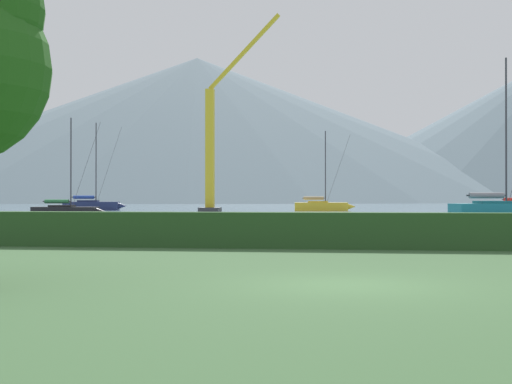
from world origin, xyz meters
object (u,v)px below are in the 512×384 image
Objects in this scene: sailboat_slip_5 at (92,205)px; sailboat_slip_0 at (66,211)px; sailboat_slip_4 at (500,209)px; dock_crane at (214,155)px; sailboat_slip_3 at (322,206)px.

sailboat_slip_0 is at bearing -83.83° from sailboat_slip_5.
dock_crane reaches higher than sailboat_slip_4.
sailboat_slip_0 is 34.92m from sailboat_slip_5.
sailboat_slip_4 is at bearing -12.66° from dock_crane.
sailboat_slip_5 is at bearing 129.10° from sailboat_slip_4.
sailboat_slip_5 is 35.41m from dock_crane.
dock_crane is at bearing -60.68° from sailboat_slip_5.
sailboat_slip_3 is 0.77× the size of sailboat_slip_4.
sailboat_slip_0 is 0.66× the size of sailboat_slip_4.
sailboat_slip_5 is (-48.33, 32.88, -0.07)m from sailboat_slip_4.
sailboat_slip_5 reaches higher than sailboat_slip_3.
sailboat_slip_4 is at bearing -44.40° from sailboat_slip_5.
sailboat_slip_5 is (-31.69, 0.20, 0.05)m from sailboat_slip_3.
sailboat_slip_3 is 31.69m from sailboat_slip_5.
sailboat_slip_4 reaches higher than sailboat_slip_5.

